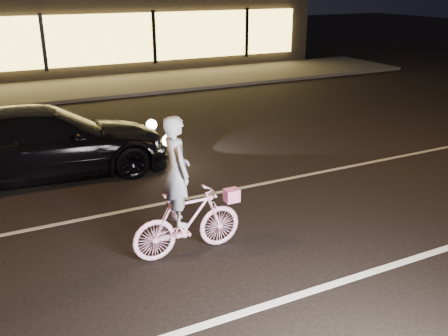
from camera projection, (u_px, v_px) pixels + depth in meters
ground at (199, 256)px, 7.43m from camera, size 90.00×90.00×0.00m
lane_stripe_near at (248, 311)px, 6.17m from camera, size 60.00×0.12×0.01m
lane_stripe_far at (155, 205)px, 9.10m from camera, size 60.00×0.10×0.01m
sidewalk at (56, 91)px, 18.29m from camera, size 30.00×4.00×0.12m
storefront at (29, 21)px, 22.56m from camera, size 25.40×8.42×4.20m
cyclist at (185, 207)px, 7.24m from camera, size 1.70×0.59×2.14m
sedan at (46, 142)px, 10.25m from camera, size 5.15×2.37×1.46m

